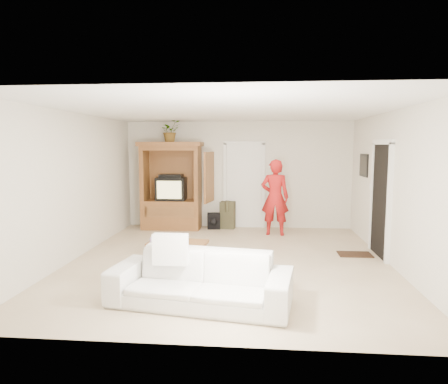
{
  "coord_description": "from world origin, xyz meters",
  "views": [
    {
      "loc": [
        0.51,
        -6.79,
        2.02
      ],
      "look_at": [
        -0.14,
        0.6,
        1.15
      ],
      "focal_mm": 32.0,
      "sensor_mm": 36.0,
      "label": 1
    }
  ],
  "objects_px": {
    "coffee_table": "(178,244)",
    "man": "(275,197)",
    "armoire": "(172,191)",
    "sofa": "(200,279)"
  },
  "relations": [
    {
      "from": "coffee_table",
      "to": "man",
      "type": "bearing_deg",
      "value": 59.81
    },
    {
      "from": "man",
      "to": "coffee_table",
      "type": "relative_size",
      "value": 1.64
    },
    {
      "from": "armoire",
      "to": "sofa",
      "type": "relative_size",
      "value": 0.92
    },
    {
      "from": "man",
      "to": "coffee_table",
      "type": "distance_m",
      "value": 2.95
    },
    {
      "from": "armoire",
      "to": "man",
      "type": "relative_size",
      "value": 1.23
    },
    {
      "from": "man",
      "to": "sofa",
      "type": "distance_m",
      "value": 4.3
    },
    {
      "from": "man",
      "to": "coffee_table",
      "type": "height_order",
      "value": "man"
    },
    {
      "from": "man",
      "to": "coffee_table",
      "type": "bearing_deg",
      "value": 57.08
    },
    {
      "from": "man",
      "to": "coffee_table",
      "type": "xyz_separation_m",
      "value": [
        -1.75,
        -2.32,
        -0.54
      ]
    },
    {
      "from": "armoire",
      "to": "coffee_table",
      "type": "relative_size",
      "value": 2.01
    }
  ]
}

